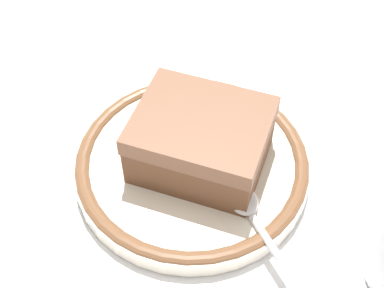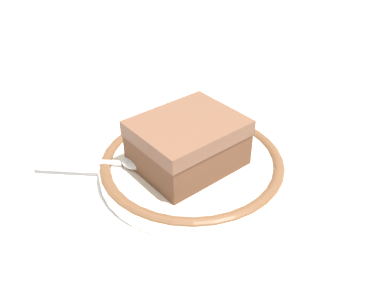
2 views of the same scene
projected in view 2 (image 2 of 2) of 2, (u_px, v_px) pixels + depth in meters
ground_plane at (170, 161)px, 0.44m from camera, size 2.40×2.40×0.00m
placemat at (170, 161)px, 0.44m from camera, size 0.48×0.43×0.00m
plate at (192, 164)px, 0.41m from camera, size 0.19×0.19×0.02m
cake_slice at (188, 143)px, 0.39m from camera, size 0.12×0.13×0.05m
spoon at (118, 162)px, 0.40m from camera, size 0.14×0.05×0.01m
cup at (1, 207)px, 0.33m from camera, size 0.06×0.06×0.07m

